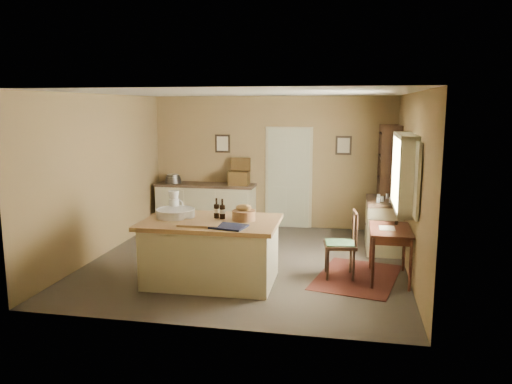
% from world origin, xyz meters
% --- Properties ---
extents(ground, '(5.00, 5.00, 0.00)m').
position_xyz_m(ground, '(0.00, 0.00, 0.00)').
color(ground, '#4B4339').
rests_on(ground, ground).
extents(wall_back, '(5.00, 0.10, 2.70)m').
position_xyz_m(wall_back, '(0.00, 2.50, 1.35)').
color(wall_back, olive).
rests_on(wall_back, ground).
extents(wall_front, '(5.00, 0.10, 2.70)m').
position_xyz_m(wall_front, '(0.00, -2.50, 1.35)').
color(wall_front, olive).
rests_on(wall_front, ground).
extents(wall_left, '(0.10, 5.00, 2.70)m').
position_xyz_m(wall_left, '(-2.50, 0.00, 1.35)').
color(wall_left, olive).
rests_on(wall_left, ground).
extents(wall_right, '(0.10, 5.00, 2.70)m').
position_xyz_m(wall_right, '(2.50, 0.00, 1.35)').
color(wall_right, olive).
rests_on(wall_right, ground).
extents(ceiling, '(5.00, 5.00, 0.00)m').
position_xyz_m(ceiling, '(0.00, 0.00, 2.70)').
color(ceiling, silver).
rests_on(ceiling, wall_back).
extents(door, '(0.97, 0.06, 2.11)m').
position_xyz_m(door, '(0.35, 2.47, 1.05)').
color(door, beige).
rests_on(door, ground).
extents(framed_prints, '(2.82, 0.02, 0.38)m').
position_xyz_m(framed_prints, '(0.20, 2.48, 1.72)').
color(framed_prints, black).
rests_on(framed_prints, ground).
extents(window, '(0.25, 1.99, 1.12)m').
position_xyz_m(window, '(2.42, -0.20, 1.55)').
color(window, beige).
rests_on(window, ground).
extents(work_island, '(1.93, 1.27, 1.20)m').
position_xyz_m(work_island, '(-0.32, -1.03, 0.48)').
color(work_island, beige).
rests_on(work_island, ground).
extents(sideboard, '(2.07, 0.59, 1.18)m').
position_xyz_m(sideboard, '(-1.34, 2.20, 0.48)').
color(sideboard, beige).
rests_on(sideboard, ground).
extents(rug, '(1.42, 1.80, 0.01)m').
position_xyz_m(rug, '(1.75, -0.45, 0.00)').
color(rug, '#4C1813').
rests_on(rug, ground).
extents(writing_desk, '(0.58, 0.95, 0.82)m').
position_xyz_m(writing_desk, '(2.20, -0.45, 0.67)').
color(writing_desk, '#391A12').
rests_on(writing_desk, ground).
extents(desk_chair, '(0.51, 0.51, 0.98)m').
position_xyz_m(desk_chair, '(1.49, -0.48, 0.49)').
color(desk_chair, '#301E14').
rests_on(desk_chair, ground).
extents(right_cabinet, '(0.60, 1.07, 0.99)m').
position_xyz_m(right_cabinet, '(2.20, 1.11, 0.46)').
color(right_cabinet, beige).
rests_on(right_cabinet, ground).
extents(shelving_unit, '(0.37, 0.97, 2.15)m').
position_xyz_m(shelving_unit, '(2.36, 1.94, 1.07)').
color(shelving_unit, '#301E14').
rests_on(shelving_unit, ground).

